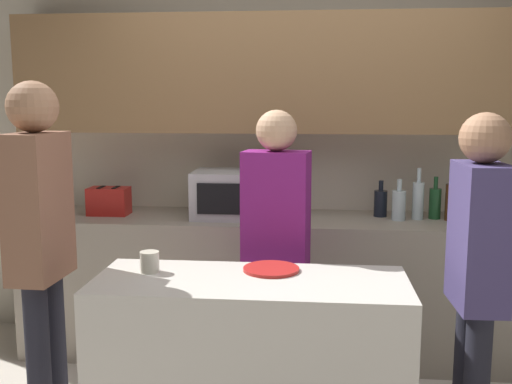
{
  "coord_description": "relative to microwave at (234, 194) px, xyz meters",
  "views": [
    {
      "loc": [
        0.08,
        -2.38,
        1.67
      ],
      "look_at": [
        -0.19,
        0.4,
        1.23
      ],
      "focal_mm": 42.0,
      "sensor_mm": 36.0,
      "label": 1
    }
  ],
  "objects": [
    {
      "name": "toaster",
      "position": [
        -0.83,
        0.0,
        -0.06
      ],
      "size": [
        0.26,
        0.16,
        0.18
      ],
      "color": "#B21E19",
      "rests_on": "back_counter"
    },
    {
      "name": "bottle_3",
      "position": [
        1.28,
        0.07,
        -0.05
      ],
      "size": [
        0.07,
        0.07,
        0.27
      ],
      "color": "#194723",
      "rests_on": "back_counter"
    },
    {
      "name": "bottle_1",
      "position": [
        1.04,
        0.0,
        -0.05
      ],
      "size": [
        0.09,
        0.09,
        0.26
      ],
      "color": "silver",
      "rests_on": "back_counter"
    },
    {
      "name": "bottle_0",
      "position": [
        0.94,
        0.11,
        -0.06
      ],
      "size": [
        0.08,
        0.08,
        0.24
      ],
      "color": "black",
      "rests_on": "back_counter"
    },
    {
      "name": "kitchen_island",
      "position": [
        0.24,
        -1.23,
        -0.62
      ],
      "size": [
        1.39,
        0.55,
        0.88
      ],
      "color": "beige",
      "rests_on": "ground_plane"
    },
    {
      "name": "back_wall",
      "position": [
        0.43,
        0.28,
        0.47
      ],
      "size": [
        6.4,
        0.4,
        2.7
      ],
      "color": "beige",
      "rests_on": "ground_plane"
    },
    {
      "name": "back_counter",
      "position": [
        0.43,
        0.01,
        -0.61
      ],
      "size": [
        3.6,
        0.62,
        0.91
      ],
      "color": "gray",
      "rests_on": "ground_plane"
    },
    {
      "name": "bottle_5",
      "position": [
        1.48,
        -0.02,
        -0.02
      ],
      "size": [
        0.08,
        0.08,
        0.33
      ],
      "color": "black",
      "rests_on": "back_counter"
    },
    {
      "name": "person_right",
      "position": [
        0.31,
        -0.7,
        -0.11
      ],
      "size": [
        0.36,
        0.24,
        1.61
      ],
      "rotation": [
        0.0,
        0.0,
        -3.29
      ],
      "color": "black",
      "rests_on": "ground_plane"
    },
    {
      "name": "microwave",
      "position": [
        0.0,
        0.0,
        0.0
      ],
      "size": [
        0.52,
        0.39,
        0.3
      ],
      "color": "#B7BABC",
      "rests_on": "back_counter"
    },
    {
      "name": "person_left",
      "position": [
        -0.74,
        -1.19,
        -0.01
      ],
      "size": [
        0.23,
        0.35,
        1.75
      ],
      "rotation": [
        0.0,
        0.0,
        -1.61
      ],
      "color": "black",
      "rests_on": "ground_plane"
    },
    {
      "name": "bottle_4",
      "position": [
        1.36,
        0.02,
        -0.03
      ],
      "size": [
        0.06,
        0.06,
        0.32
      ],
      "color": "#472814",
      "rests_on": "back_counter"
    },
    {
      "name": "person_center",
      "position": [
        1.21,
        -1.2,
        -0.1
      ],
      "size": [
        0.21,
        0.35,
        1.62
      ],
      "rotation": [
        0.0,
        0.0,
        -4.68
      ],
      "color": "black",
      "rests_on": "ground_plane"
    },
    {
      "name": "plate_on_island",
      "position": [
        0.32,
        -1.09,
        -0.17
      ],
      "size": [
        0.26,
        0.26,
        0.01
      ],
      "color": "red",
      "rests_on": "kitchen_island"
    },
    {
      "name": "bottle_2",
      "position": [
        1.17,
        0.04,
        -0.03
      ],
      "size": [
        0.07,
        0.07,
        0.33
      ],
      "color": "silver",
      "rests_on": "back_counter"
    },
    {
      "name": "cup_0",
      "position": [
        -0.24,
        -1.17,
        -0.13
      ],
      "size": [
        0.09,
        0.09,
        0.1
      ],
      "color": "beige",
      "rests_on": "kitchen_island"
    }
  ]
}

